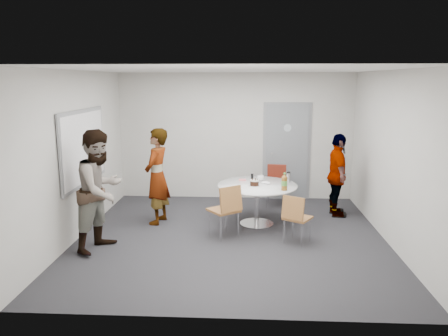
# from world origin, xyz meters

# --- Properties ---
(floor) EXTENTS (5.00, 5.00, 0.00)m
(floor) POSITION_xyz_m (0.00, 0.00, 0.00)
(floor) COLOR #242428
(floor) RESTS_ON ground
(ceiling) EXTENTS (5.00, 5.00, 0.00)m
(ceiling) POSITION_xyz_m (0.00, 0.00, 2.70)
(ceiling) COLOR silver
(ceiling) RESTS_ON wall_back
(wall_back) EXTENTS (5.00, 0.00, 5.00)m
(wall_back) POSITION_xyz_m (0.00, 2.50, 1.35)
(wall_back) COLOR beige
(wall_back) RESTS_ON floor
(wall_left) EXTENTS (0.00, 5.00, 5.00)m
(wall_left) POSITION_xyz_m (-2.50, 0.00, 1.35)
(wall_left) COLOR beige
(wall_left) RESTS_ON floor
(wall_right) EXTENTS (0.00, 5.00, 5.00)m
(wall_right) POSITION_xyz_m (2.50, 0.00, 1.35)
(wall_right) COLOR beige
(wall_right) RESTS_ON floor
(wall_front) EXTENTS (5.00, 0.00, 5.00)m
(wall_front) POSITION_xyz_m (0.00, -2.50, 1.35)
(wall_front) COLOR beige
(wall_front) RESTS_ON floor
(door) EXTENTS (1.02, 0.17, 2.12)m
(door) POSITION_xyz_m (1.10, 2.48, 1.03)
(door) COLOR gray
(door) RESTS_ON wall_back
(whiteboard) EXTENTS (0.04, 1.90, 1.25)m
(whiteboard) POSITION_xyz_m (-2.46, 0.20, 1.45)
(whiteboard) COLOR gray
(whiteboard) RESTS_ON wall_left
(table) EXTENTS (1.41, 1.41, 1.03)m
(table) POSITION_xyz_m (0.46, 0.67, 0.63)
(table) COLOR white
(table) RESTS_ON floor
(chair_near_left) EXTENTS (0.61, 0.62, 0.89)m
(chair_near_left) POSITION_xyz_m (-0.07, -0.05, 0.54)
(chair_near_left) COLOR brown
(chair_near_left) RESTS_ON floor
(chair_near_right) EXTENTS (0.53, 0.54, 0.79)m
(chair_near_right) POSITION_xyz_m (1.02, -0.23, 0.48)
(chair_near_right) COLOR brown
(chair_near_right) RESTS_ON floor
(chair_far) EXTENTS (0.46, 0.49, 0.85)m
(chair_far) POSITION_xyz_m (0.85, 1.92, 0.51)
(chair_far) COLOR maroon
(chair_far) RESTS_ON floor
(person_main) EXTENTS (0.52, 0.69, 1.72)m
(person_main) POSITION_xyz_m (-1.35, 0.69, 0.86)
(person_main) COLOR #A5C6EA
(person_main) RESTS_ON floor
(person_left) EXTENTS (0.97, 1.08, 1.84)m
(person_left) POSITION_xyz_m (-1.95, -0.57, 0.92)
(person_left) COLOR white
(person_left) RESTS_ON floor
(person_right) EXTENTS (0.40, 0.93, 1.57)m
(person_right) POSITION_xyz_m (1.95, 1.28, 0.79)
(person_right) COLOR black
(person_right) RESTS_ON floor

